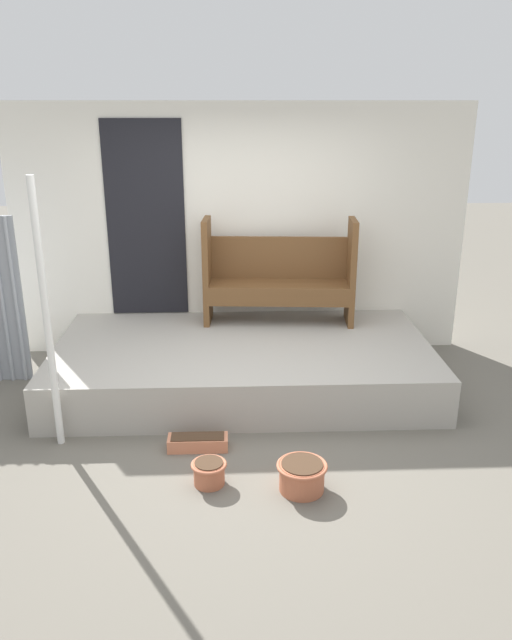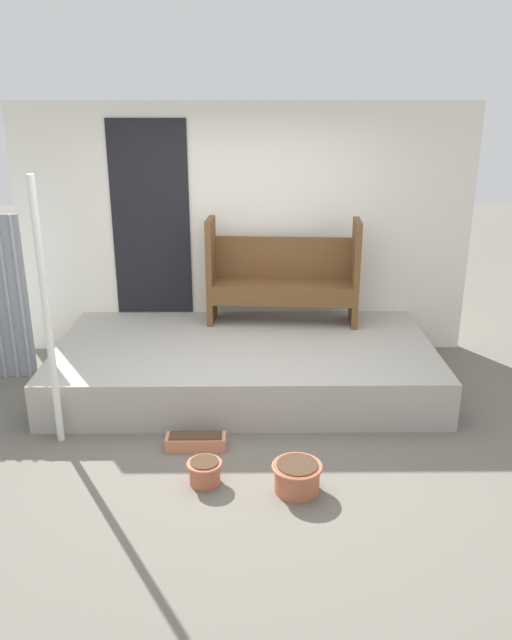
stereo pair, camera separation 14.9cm
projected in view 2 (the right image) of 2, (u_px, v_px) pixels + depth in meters
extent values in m
plane|color=#666056|center=(237.00, 433.00, 5.15)|extent=(24.00, 24.00, 0.00)
cube|color=#A8A399|center=(245.00, 364.00, 5.97)|extent=(3.53, 1.88, 0.43)
cube|color=white|center=(245.00, 232.00, 6.52)|extent=(4.73, 0.06, 2.60)
cube|color=black|center=(151.00, 220.00, 6.43)|extent=(0.80, 0.02, 2.00)
cylinder|color=#979CA5|center=(8.00, 299.00, 5.93)|extent=(0.04, 0.04, 1.62)
cylinder|color=#979CA5|center=(21.00, 299.00, 5.94)|extent=(0.04, 0.04, 1.62)
cylinder|color=white|center=(47.00, 317.00, 4.71)|extent=(0.06, 0.06, 2.11)
cube|color=brown|center=(211.00, 271.00, 6.33)|extent=(0.09, 0.40, 1.07)
cube|color=brown|center=(355.00, 273.00, 6.25)|extent=(0.09, 0.40, 1.07)
cube|color=brown|center=(282.00, 285.00, 6.33)|extent=(1.42, 0.49, 0.04)
cube|color=brown|center=(282.00, 299.00, 6.19)|extent=(1.39, 0.13, 0.15)
cube|color=brown|center=(283.00, 258.00, 6.42)|extent=(1.39, 0.14, 0.44)
cylinder|color=#B26042|center=(205.00, 473.00, 4.46)|extent=(0.22, 0.22, 0.17)
torus|color=#B26042|center=(204.00, 464.00, 4.43)|extent=(0.26, 0.26, 0.02)
cylinder|color=#422D1E|center=(204.00, 462.00, 4.43)|extent=(0.20, 0.20, 0.01)
cylinder|color=#B26042|center=(297.00, 478.00, 4.37)|extent=(0.32, 0.32, 0.21)
torus|color=#B26042|center=(297.00, 467.00, 4.34)|extent=(0.36, 0.36, 0.02)
cylinder|color=#422D1E|center=(297.00, 465.00, 4.33)|extent=(0.29, 0.29, 0.01)
cube|color=tan|center=(196.00, 442.00, 4.92)|extent=(0.47, 0.16, 0.11)
cube|color=#422D1E|center=(196.00, 435.00, 4.90)|extent=(0.42, 0.14, 0.01)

